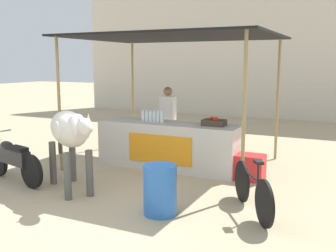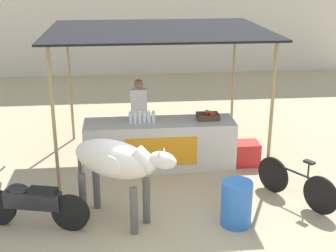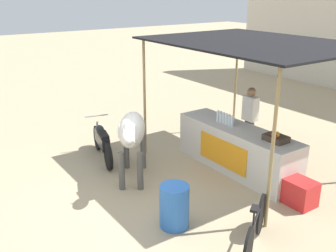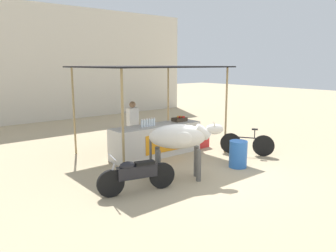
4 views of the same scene
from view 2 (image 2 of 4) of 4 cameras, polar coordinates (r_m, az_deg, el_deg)
name	(u,v)px [view 2 (image 2 of 4)]	position (r m, az deg, el deg)	size (l,w,h in m)	color
ground_plane	(171,222)	(7.70, 0.43, -11.58)	(60.00, 60.00, 0.00)	tan
stall_counter	(160,144)	(9.46, -1.02, -2.21)	(3.00, 0.82, 0.96)	beige
stall_awning	(158,35)	(9.19, -1.26, 11.05)	(4.20, 3.20, 2.74)	black
water_bottle_row	(142,117)	(9.19, -3.19, 1.05)	(0.52, 0.07, 0.25)	silver
fruit_crate	(208,116)	(9.44, 4.92, 1.25)	(0.44, 0.32, 0.18)	#3F3326
vendor_behind_counter	(139,116)	(10.02, -3.55, 1.26)	(0.34, 0.22, 1.65)	#383842
cooler_box	(244,153)	(9.75, 9.24, -3.32)	(0.60, 0.44, 0.48)	red
water_barrel	(236,203)	(7.54, 8.34, -9.32)	(0.49, 0.49, 0.74)	blue
cow	(116,162)	(7.29, -6.36, -4.44)	(1.70, 1.34, 1.44)	silver
motorcycle_parked	(32,203)	(7.66, -16.28, -8.96)	(1.77, 0.66, 0.90)	black
bicycle_leaning	(296,184)	(8.42, 15.35, -6.79)	(0.93, 1.42, 0.85)	black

